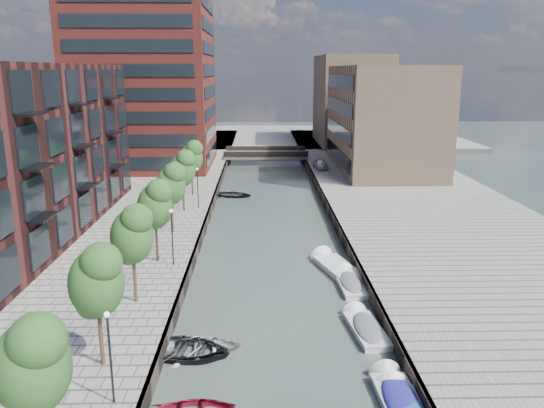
{
  "coord_description": "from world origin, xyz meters",
  "views": [
    {
      "loc": [
        -1.04,
        -11.62,
        14.53
      ],
      "look_at": [
        0.0,
        31.68,
        3.5
      ],
      "focal_mm": 35.0,
      "sensor_mm": 36.0,
      "label": 1
    }
  ],
  "objects_px": {
    "bridge": "(266,154)",
    "sloop_0": "(183,354)",
    "tree_0": "(32,361)",
    "sloop_1": "(186,356)",
    "tree_1": "(96,279)",
    "tree_4": "(171,183)",
    "motorboat_4": "(349,283)",
    "car": "(320,164)",
    "tree_5": "(182,168)",
    "motorboat_2": "(334,267)",
    "tree_6": "(191,156)",
    "sloop_4": "(234,196)",
    "tree_2": "(132,233)",
    "motorboat_3": "(398,399)",
    "tree_3": "(155,203)",
    "sloop_3": "(201,351)",
    "motorboat_1": "(365,327)"
  },
  "relations": [
    {
      "from": "tree_0",
      "to": "sloop_3",
      "type": "distance_m",
      "value": 11.92
    },
    {
      "from": "motorboat_3",
      "to": "tree_4",
      "type": "bearing_deg",
      "value": 120.71
    },
    {
      "from": "tree_0",
      "to": "sloop_1",
      "type": "relative_size",
      "value": 1.26
    },
    {
      "from": "tree_1",
      "to": "tree_4",
      "type": "distance_m",
      "value": 21.0
    },
    {
      "from": "tree_6",
      "to": "sloop_3",
      "type": "height_order",
      "value": "tree_6"
    },
    {
      "from": "tree_6",
      "to": "motorboat_4",
      "type": "distance_m",
      "value": 27.7
    },
    {
      "from": "bridge",
      "to": "tree_5",
      "type": "distance_m",
      "value": 34.3
    },
    {
      "from": "sloop_4",
      "to": "motorboat_4",
      "type": "bearing_deg",
      "value": -143.19
    },
    {
      "from": "tree_0",
      "to": "motorboat_2",
      "type": "distance_m",
      "value": 25.78
    },
    {
      "from": "sloop_0",
      "to": "sloop_4",
      "type": "distance_m",
      "value": 35.56
    },
    {
      "from": "tree_6",
      "to": "car",
      "type": "xyz_separation_m",
      "value": [
        16.0,
        15.31,
        -3.63
      ]
    },
    {
      "from": "tree_1",
      "to": "motorboat_4",
      "type": "relative_size",
      "value": 1.24
    },
    {
      "from": "tree_5",
      "to": "motorboat_2",
      "type": "xyz_separation_m",
      "value": [
        13.03,
        -13.37,
        -5.2
      ]
    },
    {
      "from": "tree_3",
      "to": "motorboat_3",
      "type": "height_order",
      "value": "tree_3"
    },
    {
      "from": "tree_2",
      "to": "car",
      "type": "relative_size",
      "value": 1.49
    },
    {
      "from": "tree_5",
      "to": "motorboat_3",
      "type": "height_order",
      "value": "tree_5"
    },
    {
      "from": "tree_0",
      "to": "bridge",
      "type": "bearing_deg",
      "value": 82.87
    },
    {
      "from": "bridge",
      "to": "sloop_0",
      "type": "distance_m",
      "value": 58.67
    },
    {
      "from": "tree_2",
      "to": "tree_4",
      "type": "relative_size",
      "value": 1.0
    },
    {
      "from": "tree_2",
      "to": "tree_4",
      "type": "xyz_separation_m",
      "value": [
        0.0,
        14.0,
        0.0
      ]
    },
    {
      "from": "tree_4",
      "to": "motorboat_2",
      "type": "bearing_deg",
      "value": -26.05
    },
    {
      "from": "tree_5",
      "to": "sloop_4",
      "type": "bearing_deg",
      "value": 66.54
    },
    {
      "from": "bridge",
      "to": "tree_5",
      "type": "xyz_separation_m",
      "value": [
        -8.5,
        -33.0,
        3.92
      ]
    },
    {
      "from": "sloop_4",
      "to": "tree_1",
      "type": "bearing_deg",
      "value": -168.91
    },
    {
      "from": "tree_5",
      "to": "sloop_1",
      "type": "bearing_deg",
      "value": -82.08
    },
    {
      "from": "tree_1",
      "to": "car",
      "type": "distance_m",
      "value": 52.92
    },
    {
      "from": "sloop_3",
      "to": "motorboat_4",
      "type": "xyz_separation_m",
      "value": [
        9.36,
        8.67,
        0.19
      ]
    },
    {
      "from": "motorboat_3",
      "to": "tree_0",
      "type": "bearing_deg",
      "value": -159.49
    },
    {
      "from": "motorboat_4",
      "to": "car",
      "type": "bearing_deg",
      "value": 86.54
    },
    {
      "from": "sloop_0",
      "to": "motorboat_1",
      "type": "relative_size",
      "value": 1.03
    },
    {
      "from": "motorboat_1",
      "to": "motorboat_2",
      "type": "xyz_separation_m",
      "value": [
        -0.39,
        9.73,
        -0.08
      ]
    },
    {
      "from": "tree_2",
      "to": "sloop_3",
      "type": "relative_size",
      "value": 1.36
    },
    {
      "from": "motorboat_3",
      "to": "sloop_1",
      "type": "bearing_deg",
      "value": 157.17
    },
    {
      "from": "tree_2",
      "to": "tree_4",
      "type": "bearing_deg",
      "value": 90.0
    },
    {
      "from": "motorboat_4",
      "to": "tree_1",
      "type": "bearing_deg",
      "value": -140.03
    },
    {
      "from": "tree_0",
      "to": "sloop_0",
      "type": "xyz_separation_m",
      "value": [
        3.35,
        9.58,
        -5.31
      ]
    },
    {
      "from": "tree_2",
      "to": "sloop_0",
      "type": "relative_size",
      "value": 1.2
    },
    {
      "from": "bridge",
      "to": "tree_3",
      "type": "xyz_separation_m",
      "value": [
        -8.5,
        -47.0,
        3.92
      ]
    },
    {
      "from": "sloop_4",
      "to": "car",
      "type": "xyz_separation_m",
      "value": [
        11.61,
        12.19,
        1.68
      ]
    },
    {
      "from": "tree_2",
      "to": "sloop_4",
      "type": "height_order",
      "value": "tree_2"
    },
    {
      "from": "sloop_3",
      "to": "motorboat_4",
      "type": "height_order",
      "value": "motorboat_4"
    },
    {
      "from": "bridge",
      "to": "tree_0",
      "type": "relative_size",
      "value": 2.18
    },
    {
      "from": "bridge",
      "to": "sloop_4",
      "type": "relative_size",
      "value": 2.95
    },
    {
      "from": "tree_5",
      "to": "tree_6",
      "type": "height_order",
      "value": "same"
    },
    {
      "from": "tree_5",
      "to": "sloop_1",
      "type": "relative_size",
      "value": 1.26
    },
    {
      "from": "bridge",
      "to": "tree_3",
      "type": "distance_m",
      "value": 47.92
    },
    {
      "from": "tree_4",
      "to": "tree_5",
      "type": "xyz_separation_m",
      "value": [
        0.0,
        7.0,
        0.0
      ]
    },
    {
      "from": "sloop_0",
      "to": "motorboat_3",
      "type": "distance_m",
      "value": 11.2
    },
    {
      "from": "tree_3",
      "to": "tree_4",
      "type": "distance_m",
      "value": 7.0
    },
    {
      "from": "sloop_0",
      "to": "car",
      "type": "distance_m",
      "value": 49.41
    }
  ]
}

